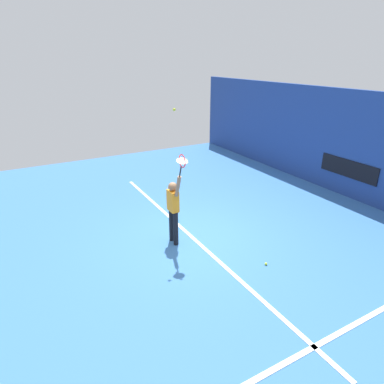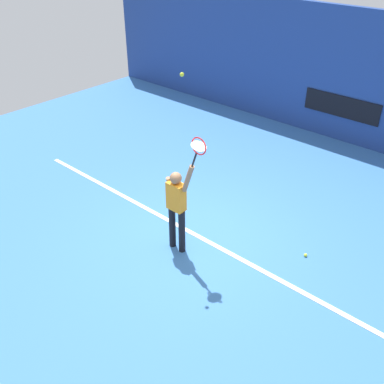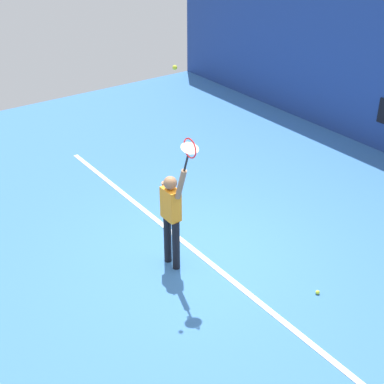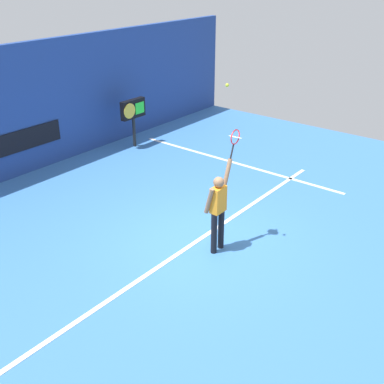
{
  "view_description": "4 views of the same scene",
  "coord_description": "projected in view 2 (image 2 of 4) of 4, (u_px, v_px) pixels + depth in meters",
  "views": [
    {
      "loc": [
        6.91,
        -3.78,
        4.56
      ],
      "look_at": [
        -0.26,
        0.22,
        1.23
      ],
      "focal_mm": 31.22,
      "sensor_mm": 36.0,
      "label": 1
    },
    {
      "loc": [
        4.65,
        -5.34,
        5.54
      ],
      "look_at": [
        0.2,
        -0.31,
        1.33
      ],
      "focal_mm": 41.51,
      "sensor_mm": 36.0,
      "label": 2
    },
    {
      "loc": [
        6.32,
        -4.63,
        5.7
      ],
      "look_at": [
        -0.19,
        0.07,
        1.19
      ],
      "focal_mm": 51.44,
      "sensor_mm": 36.0,
      "label": 3
    },
    {
      "loc": [
        -7.19,
        -5.44,
        5.56
      ],
      "look_at": [
        -0.44,
        -0.07,
        1.39
      ],
      "focal_mm": 45.12,
      "sensor_mm": 36.0,
      "label": 4
    }
  ],
  "objects": [
    {
      "name": "tennis_racket",
      "position": [
        198.0,
        148.0,
        7.16
      ],
      "size": [
        0.4,
        0.27,
        0.63
      ],
      "color": "black"
    },
    {
      "name": "tennis_ball",
      "position": [
        182.0,
        75.0,
        6.74
      ],
      "size": [
        0.07,
        0.07,
        0.07
      ],
      "primitive_type": "sphere",
      "color": "#CCE033"
    },
    {
      "name": "spare_ball",
      "position": [
        306.0,
        255.0,
        8.45
      ],
      "size": [
        0.07,
        0.07,
        0.07
      ],
      "primitive_type": "sphere",
      "color": "#CCE033",
      "rests_on": "ground_plane"
    },
    {
      "name": "tennis_player",
      "position": [
        177.0,
        205.0,
        8.16
      ],
      "size": [
        0.67,
        0.31,
        1.97
      ],
      "color": "black",
      "rests_on": "ground_plane"
    },
    {
      "name": "sponsor_banner_center",
      "position": [
        341.0,
        106.0,
        12.36
      ],
      "size": [
        2.2,
        0.03,
        0.6
      ],
      "primitive_type": "cube",
      "color": "black"
    },
    {
      "name": "back_wall",
      "position": [
        348.0,
        78.0,
        12.02
      ],
      "size": [
        18.0,
        0.2,
        3.6
      ],
      "primitive_type": "cube",
      "color": "navy",
      "rests_on": "ground_plane"
    },
    {
      "name": "ground_plane",
      "position": [
        194.0,
        238.0,
        8.94
      ],
      "size": [
        18.0,
        18.0,
        0.0
      ],
      "primitive_type": "plane",
      "color": "#3870B2"
    },
    {
      "name": "court_baseline",
      "position": [
        198.0,
        236.0,
        9.0
      ],
      "size": [
        10.0,
        0.1,
        0.01
      ],
      "primitive_type": "cube",
      "color": "white",
      "rests_on": "ground_plane"
    }
  ]
}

